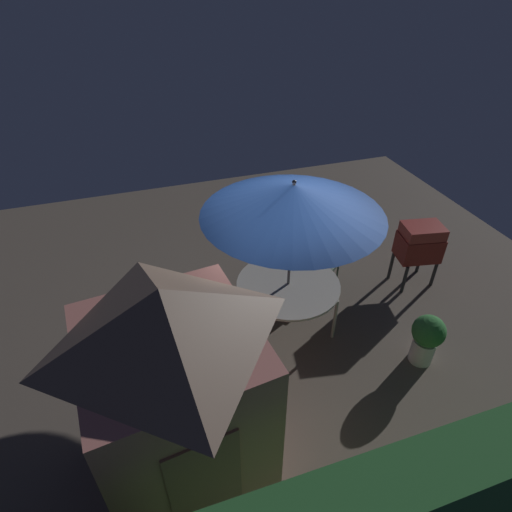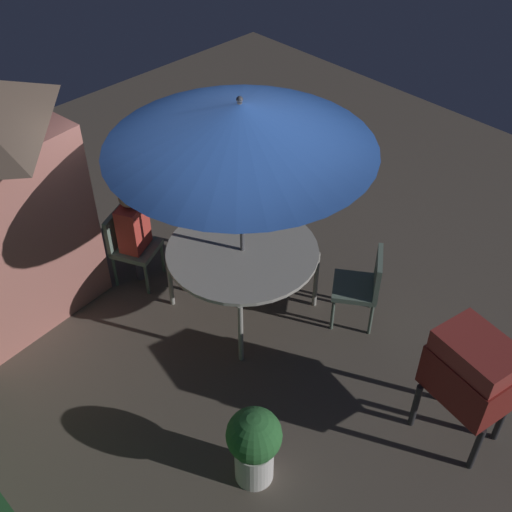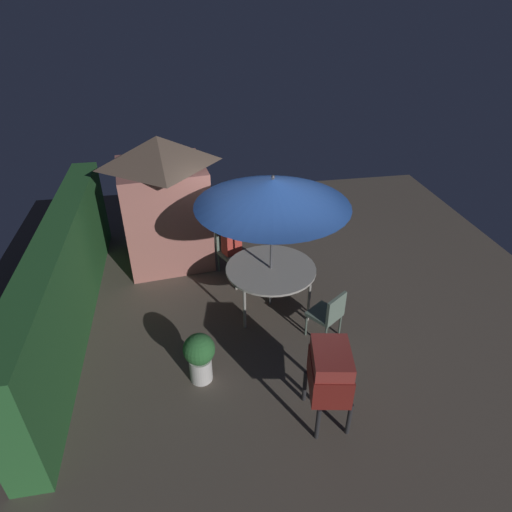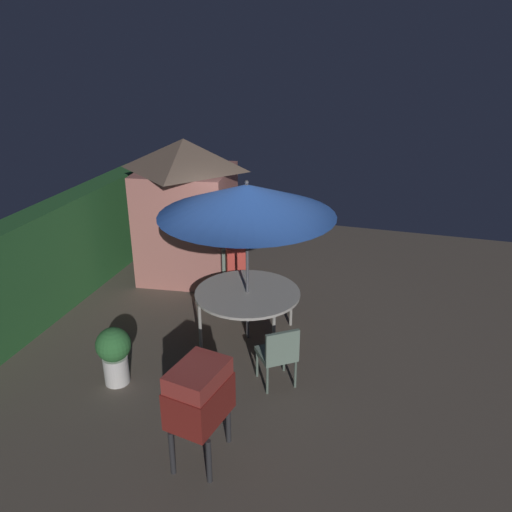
# 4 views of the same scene
# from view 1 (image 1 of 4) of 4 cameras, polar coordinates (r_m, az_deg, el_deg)

# --- Properties ---
(ground_plane) EXTENTS (11.00, 11.00, 0.00)m
(ground_plane) POSITION_cam_1_polar(r_m,az_deg,el_deg) (6.96, 3.44, -8.63)
(ground_plane) COLOR brown
(hedge_backdrop) EXTENTS (6.18, 0.50, 1.81)m
(hedge_backdrop) POSITION_cam_1_polar(r_m,az_deg,el_deg) (4.54, 22.52, -29.72)
(hedge_backdrop) COLOR #28602D
(hedge_backdrop) RESTS_ON ground
(garden_shed) EXTENTS (1.89, 1.93, 2.66)m
(garden_shed) POSITION_cam_1_polar(r_m,az_deg,el_deg) (4.44, -10.93, -17.45)
(garden_shed) COLOR #B26B60
(garden_shed) RESTS_ON ground
(patio_table) EXTENTS (1.60, 1.60, 0.80)m
(patio_table) POSITION_cam_1_polar(r_m,az_deg,el_deg) (6.43, 4.44, -4.10)
(patio_table) COLOR #B2ADA3
(patio_table) RESTS_ON ground
(patio_umbrella) EXTENTS (2.54, 2.54, 2.53)m
(patio_umbrella) POSITION_cam_1_polar(r_m,az_deg,el_deg) (5.60, 5.14, 7.74)
(patio_umbrella) COLOR #4C4C51
(patio_umbrella) RESTS_ON ground
(bbq_grill) EXTENTS (0.78, 0.62, 1.20)m
(bbq_grill) POSITION_cam_1_polar(r_m,az_deg,el_deg) (7.72, 21.56, 1.64)
(bbq_grill) COLOR maroon
(bbq_grill) RESTS_ON ground
(chair_near_shed) EXTENTS (0.62, 0.62, 0.90)m
(chair_near_shed) POSITION_cam_1_polar(r_m,az_deg,el_deg) (5.90, -4.81, -11.72)
(chair_near_shed) COLOR slate
(chair_near_shed) RESTS_ON ground
(chair_far_side) EXTENTS (0.65, 0.64, 0.90)m
(chair_far_side) POSITION_cam_1_polar(r_m,az_deg,el_deg) (7.48, 9.63, -0.29)
(chair_far_side) COLOR slate
(chair_far_side) RESTS_ON ground
(potted_plant_by_shed) EXTENTS (0.47, 0.47, 0.83)m
(potted_plant_by_shed) POSITION_cam_1_polar(r_m,az_deg,el_deg) (6.49, 22.41, -10.26)
(potted_plant_by_shed) COLOR silver
(potted_plant_by_shed) RESTS_ON ground
(person_in_red) EXTENTS (0.36, 0.41, 1.26)m
(person_in_red) POSITION_cam_1_polar(r_m,az_deg,el_deg) (5.75, -4.28, -9.52)
(person_in_red) COLOR #CC3D33
(person_in_red) RESTS_ON ground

